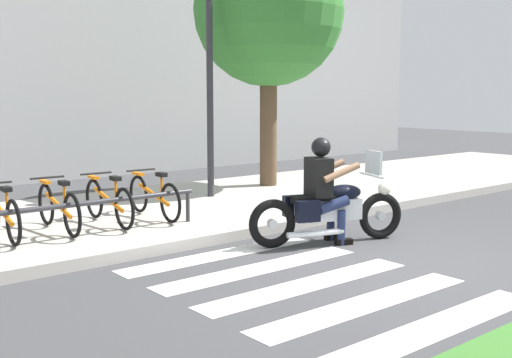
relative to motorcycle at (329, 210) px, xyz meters
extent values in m
plane|color=#424244|center=(-0.03, -1.17, -0.46)|extent=(48.00, 48.00, 0.00)
cube|color=#B7B2A8|center=(-0.03, 3.08, -0.39)|extent=(24.00, 4.40, 0.15)
cube|color=white|center=(-1.52, -2.77, -0.46)|extent=(2.80, 0.40, 0.01)
cube|color=white|center=(-1.52, -1.97, -0.46)|extent=(2.80, 0.40, 0.01)
cube|color=white|center=(-1.52, -1.17, -0.46)|extent=(2.80, 0.40, 0.01)
cube|color=white|center=(-1.52, -0.37, -0.46)|extent=(2.80, 0.40, 0.01)
cube|color=white|center=(-1.52, 0.43, -0.46)|extent=(2.80, 0.40, 0.01)
torus|color=black|center=(0.76, -0.27, -0.14)|extent=(0.65, 0.33, 0.65)
cylinder|color=silver|center=(0.76, -0.27, -0.14)|extent=(0.14, 0.13, 0.12)
torus|color=black|center=(-0.77, 0.28, -0.14)|extent=(0.65, 0.33, 0.65)
cylinder|color=silver|center=(-0.77, 0.28, -0.14)|extent=(0.14, 0.13, 0.12)
cube|color=silver|center=(-0.01, 0.01, 0.00)|extent=(0.93, 0.57, 0.28)
ellipsoid|color=black|center=(0.20, -0.07, 0.22)|extent=(0.58, 0.44, 0.22)
cube|color=black|center=(-0.22, 0.08, 0.15)|extent=(0.62, 0.45, 0.10)
cube|color=black|center=(-0.31, 0.35, 0.04)|extent=(0.34, 0.22, 0.28)
cube|color=black|center=(-0.46, -0.06, 0.04)|extent=(0.34, 0.22, 0.28)
cylinder|color=silver|center=(0.60, -0.21, 0.44)|extent=(0.24, 0.59, 0.03)
sphere|color=white|center=(0.80, -0.29, 0.24)|extent=(0.18, 0.18, 0.18)
cube|color=silver|center=(0.63, -0.23, 0.62)|extent=(0.17, 0.39, 0.32)
cylinder|color=silver|center=(-0.32, -0.07, -0.27)|extent=(0.78, 0.35, 0.08)
cube|color=black|center=(-0.15, 0.06, 0.45)|extent=(0.38, 0.46, 0.52)
sphere|color=black|center=(-0.12, 0.05, 0.85)|extent=(0.26, 0.26, 0.26)
cylinder|color=#9E7051|center=(0.14, 0.19, 0.53)|extent=(0.52, 0.26, 0.26)
cylinder|color=#9E7051|center=(-0.01, -0.23, 0.53)|extent=(0.52, 0.26, 0.26)
cylinder|color=#1E284C|center=(0.05, 0.16, 0.09)|extent=(0.46, 0.28, 0.24)
cylinder|color=#1E284C|center=(0.16, 0.12, -0.23)|extent=(0.11, 0.11, 0.48)
cube|color=black|center=(0.20, 0.10, -0.42)|extent=(0.26, 0.18, 0.08)
cylinder|color=#1E284C|center=(-0.06, -0.14, 0.09)|extent=(0.46, 0.28, 0.24)
cylinder|color=#1E284C|center=(0.05, -0.18, -0.23)|extent=(0.11, 0.11, 0.48)
cube|color=black|center=(0.09, -0.20, -0.42)|extent=(0.26, 0.18, 0.08)
torus|color=black|center=(-3.58, 1.90, -0.01)|extent=(0.08, 0.59, 0.59)
cylinder|color=orange|center=(-3.56, 2.38, 0.05)|extent=(0.10, 0.86, 0.24)
cylinder|color=orange|center=(-3.57, 2.14, 0.20)|extent=(0.04, 0.04, 0.36)
cube|color=black|center=(-3.57, 2.14, 0.38)|extent=(0.11, 0.20, 0.06)
torus|color=black|center=(-2.79, 2.89, -0.01)|extent=(0.08, 0.60, 0.60)
torus|color=black|center=(-2.84, 1.87, -0.01)|extent=(0.08, 0.60, 0.60)
cylinder|color=orange|center=(-2.81, 2.38, 0.05)|extent=(0.10, 0.91, 0.25)
cylinder|color=orange|center=(-2.83, 2.12, 0.20)|extent=(0.04, 0.04, 0.37)
cube|color=black|center=(-2.83, 2.12, 0.39)|extent=(0.11, 0.20, 0.06)
cylinder|color=black|center=(-2.80, 2.79, 0.39)|extent=(0.48, 0.05, 0.03)
cube|color=orange|center=(-2.79, 2.89, 0.32)|extent=(0.09, 0.28, 0.04)
torus|color=black|center=(-2.05, 2.91, -0.01)|extent=(0.08, 0.60, 0.60)
torus|color=black|center=(-2.10, 1.85, -0.01)|extent=(0.08, 0.60, 0.60)
cylinder|color=orange|center=(-2.07, 2.38, 0.05)|extent=(0.11, 0.94, 0.26)
cylinder|color=orange|center=(-2.08, 2.12, 0.20)|extent=(0.04, 0.04, 0.36)
cube|color=black|center=(-2.08, 2.12, 0.39)|extent=(0.11, 0.20, 0.06)
cylinder|color=black|center=(-2.05, 2.80, 0.39)|extent=(0.48, 0.05, 0.03)
cube|color=orange|center=(-2.05, 2.91, 0.31)|extent=(0.09, 0.28, 0.04)
torus|color=black|center=(-1.30, 2.89, -0.01)|extent=(0.08, 0.59, 0.59)
torus|color=black|center=(-1.35, 1.87, -0.01)|extent=(0.08, 0.59, 0.59)
cylinder|color=orange|center=(-1.33, 2.38, 0.05)|extent=(0.10, 0.92, 0.25)
cylinder|color=orange|center=(-1.34, 2.12, 0.20)|extent=(0.04, 0.04, 0.36)
cube|color=black|center=(-1.34, 2.12, 0.38)|extent=(0.11, 0.20, 0.06)
cylinder|color=black|center=(-1.31, 2.79, 0.38)|extent=(0.48, 0.05, 0.03)
cube|color=orange|center=(-1.30, 2.89, 0.31)|extent=(0.09, 0.28, 0.04)
cylinder|color=#333338|center=(-2.44, 1.83, 0.14)|extent=(2.83, 0.07, 0.07)
cylinder|color=#333338|center=(-1.08, 1.83, -0.09)|extent=(0.06, 0.06, 0.45)
cylinder|color=#2D2D33|center=(0.51, 3.48, 1.37)|extent=(0.12, 0.12, 3.68)
cylinder|color=brown|center=(2.23, 3.88, 0.84)|extent=(0.35, 0.35, 2.60)
sphere|color=#387F33|center=(2.23, 3.88, 3.18)|extent=(2.99, 2.99, 2.99)
cube|color=#ACACAC|center=(-0.03, 8.78, 3.53)|extent=(24.00, 1.20, 7.98)
camera|label=1|loc=(-6.08, -5.84, 1.58)|focal=44.09mm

